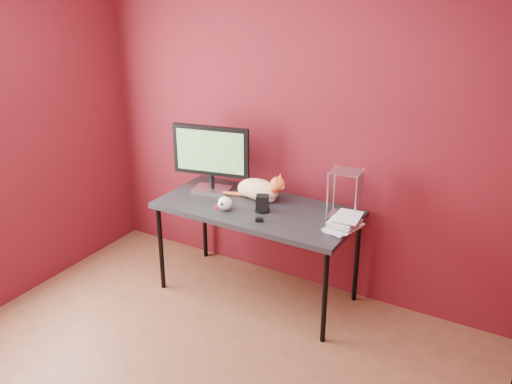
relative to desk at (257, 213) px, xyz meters
The scene contains 11 objects.
room 1.57m from the desk, 83.75° to the right, with size 3.52×3.52×2.61m.
desk is the anchor object (origin of this frame).
monitor 0.59m from the desk, 168.10° to the left, with size 0.61×0.26×0.53m.
cat 0.20m from the desk, 114.23° to the left, with size 0.51×0.21×0.24m.
skull_mug 0.26m from the desk, 136.31° to the right, with size 0.11×0.12×0.10m.
speaker 0.14m from the desk, 32.78° to the right, with size 0.11×0.11×0.13m.
book_stack 0.88m from the desk, ahead, with size 0.23×0.27×1.15m.
wire_rack 0.68m from the desk, 15.01° to the left, with size 0.22×0.19×0.35m.
pocket_knife 0.29m from the desk, 142.55° to the right, with size 0.07×0.02×0.01m, color #AB0D28.
black_gadget 0.26m from the desk, 56.29° to the right, with size 0.05×0.03×0.03m, color black.
washer 0.30m from the desk, 151.79° to the right, with size 0.04×0.04×0.00m, color silver.
Camera 1 is at (1.79, -2.00, 2.48)m, focal length 40.00 mm.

